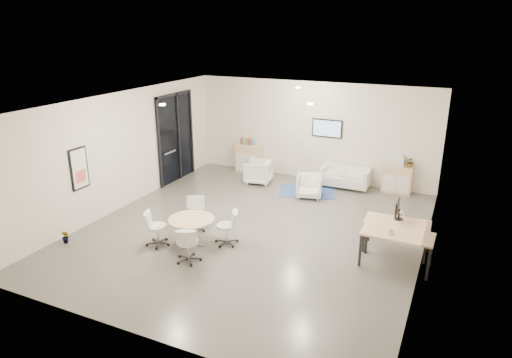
{
  "coord_description": "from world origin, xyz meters",
  "views": [
    {
      "loc": [
        4.45,
        -9.44,
        4.91
      ],
      "look_at": [
        -0.12,
        0.4,
        1.21
      ],
      "focal_mm": 32.0,
      "sensor_mm": 36.0,
      "label": 1
    }
  ],
  "objects_px": {
    "armchair_right": "(309,185)",
    "desk_rear": "(397,225)",
    "armchair_left": "(258,170)",
    "sideboard_left": "(249,158)",
    "sideboard_right": "(397,179)",
    "round_table": "(192,222)",
    "desk_front": "(397,237)",
    "loveseat": "(345,178)"
  },
  "relations": [
    {
      "from": "armchair_right",
      "to": "desk_rear",
      "type": "relative_size",
      "value": 0.52
    },
    {
      "from": "armchair_left",
      "to": "armchair_right",
      "type": "xyz_separation_m",
      "value": [
        1.92,
        -0.55,
        -0.04
      ]
    },
    {
      "from": "armchair_right",
      "to": "sideboard_left",
      "type": "bearing_deg",
      "value": 137.29
    },
    {
      "from": "armchair_left",
      "to": "desk_rear",
      "type": "relative_size",
      "value": 0.57
    },
    {
      "from": "desk_rear",
      "to": "sideboard_right",
      "type": "bearing_deg",
      "value": 96.09
    },
    {
      "from": "sideboard_left",
      "to": "desk_rear",
      "type": "distance_m",
      "value": 6.83
    },
    {
      "from": "armchair_left",
      "to": "armchair_right",
      "type": "height_order",
      "value": "armchair_left"
    },
    {
      "from": "armchair_left",
      "to": "round_table",
      "type": "relative_size",
      "value": 0.77
    },
    {
      "from": "desk_rear",
      "to": "armchair_right",
      "type": "bearing_deg",
      "value": 137.18
    },
    {
      "from": "sideboard_right",
      "to": "desk_front",
      "type": "distance_m",
      "value": 4.67
    },
    {
      "from": "desk_rear",
      "to": "round_table",
      "type": "relative_size",
      "value": 1.34
    },
    {
      "from": "sideboard_right",
      "to": "desk_front",
      "type": "height_order",
      "value": "sideboard_right"
    },
    {
      "from": "desk_front",
      "to": "desk_rear",
      "type": "bearing_deg",
      "value": 99.37
    },
    {
      "from": "loveseat",
      "to": "armchair_left",
      "type": "height_order",
      "value": "armchair_left"
    },
    {
      "from": "sideboard_right",
      "to": "round_table",
      "type": "distance_m",
      "value": 6.74
    },
    {
      "from": "loveseat",
      "to": "desk_rear",
      "type": "height_order",
      "value": "desk_rear"
    },
    {
      "from": "desk_rear",
      "to": "armchair_left",
      "type": "bearing_deg",
      "value": 145.65
    },
    {
      "from": "loveseat",
      "to": "desk_front",
      "type": "relative_size",
      "value": 1.02
    },
    {
      "from": "armchair_left",
      "to": "armchair_right",
      "type": "bearing_deg",
      "value": 63.76
    },
    {
      "from": "armchair_right",
      "to": "armchair_left",
      "type": "bearing_deg",
      "value": 149.8
    },
    {
      "from": "sideboard_right",
      "to": "desk_rear",
      "type": "distance_m",
      "value": 3.99
    },
    {
      "from": "loveseat",
      "to": "desk_rear",
      "type": "bearing_deg",
      "value": -60.9
    },
    {
      "from": "armchair_left",
      "to": "desk_rear",
      "type": "bearing_deg",
      "value": 47.54
    },
    {
      "from": "sideboard_right",
      "to": "loveseat",
      "type": "distance_m",
      "value": 1.57
    },
    {
      "from": "sideboard_left",
      "to": "armchair_right",
      "type": "height_order",
      "value": "sideboard_left"
    },
    {
      "from": "loveseat",
      "to": "desk_front",
      "type": "height_order",
      "value": "desk_front"
    },
    {
      "from": "desk_front",
      "to": "sideboard_right",
      "type": "bearing_deg",
      "value": 99.33
    },
    {
      "from": "armchair_left",
      "to": "round_table",
      "type": "distance_m",
      "value": 4.67
    },
    {
      "from": "armchair_right",
      "to": "desk_rear",
      "type": "bearing_deg",
      "value": -54.9
    },
    {
      "from": "armchair_right",
      "to": "loveseat",
      "type": "bearing_deg",
      "value": 46.53
    },
    {
      "from": "sideboard_left",
      "to": "round_table",
      "type": "distance_m",
      "value": 5.69
    },
    {
      "from": "armchair_right",
      "to": "round_table",
      "type": "xyz_separation_m",
      "value": [
        -1.49,
        -4.1,
        0.19
      ]
    },
    {
      "from": "sideboard_left",
      "to": "round_table",
      "type": "height_order",
      "value": "sideboard_left"
    },
    {
      "from": "sideboard_left",
      "to": "desk_rear",
      "type": "xyz_separation_m",
      "value": [
        5.58,
        -3.93,
        0.18
      ]
    },
    {
      "from": "loveseat",
      "to": "armchair_left",
      "type": "distance_m",
      "value": 2.78
    },
    {
      "from": "round_table",
      "to": "sideboard_left",
      "type": "bearing_deg",
      "value": 102.33
    },
    {
      "from": "sideboard_left",
      "to": "armchair_left",
      "type": "height_order",
      "value": "sideboard_left"
    },
    {
      "from": "sideboard_right",
      "to": "desk_rear",
      "type": "bearing_deg",
      "value": -81.71
    },
    {
      "from": "loveseat",
      "to": "round_table",
      "type": "xyz_separation_m",
      "value": [
        -2.24,
        -5.43,
        0.26
      ]
    },
    {
      "from": "armchair_left",
      "to": "armchair_right",
      "type": "distance_m",
      "value": 2.0
    },
    {
      "from": "sideboard_right",
      "to": "armchair_left",
      "type": "relative_size",
      "value": 1.05
    },
    {
      "from": "desk_rear",
      "to": "round_table",
      "type": "height_order",
      "value": "desk_rear"
    }
  ]
}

